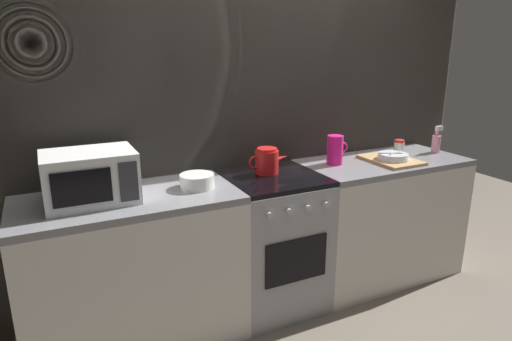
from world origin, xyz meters
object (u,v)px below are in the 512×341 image
at_px(stove_unit, 273,241).
at_px(kettle, 267,161).
at_px(microwave, 90,177).
at_px(spray_bottle, 437,142).
at_px(dish_pile, 392,158).
at_px(mixing_bowl, 197,181).
at_px(pitcher, 335,150).
at_px(spice_jar, 399,147).

distance_m(stove_unit, kettle, 0.54).
xyz_separation_m(stove_unit, microwave, (-1.08, 0.01, 0.59)).
xyz_separation_m(microwave, spray_bottle, (2.49, -0.01, -0.06)).
height_order(microwave, dish_pile, microwave).
relative_size(mixing_bowl, spray_bottle, 0.99).
bearing_deg(kettle, spray_bottle, -2.96).
bearing_deg(microwave, spray_bottle, -0.32).
relative_size(stove_unit, dish_pile, 2.25).
height_order(stove_unit, spray_bottle, spray_bottle).
height_order(pitcher, dish_pile, pitcher).
bearing_deg(microwave, kettle, 3.17).
height_order(microwave, kettle, microwave).
distance_m(stove_unit, mixing_bowl, 0.71).
xyz_separation_m(stove_unit, spice_jar, (1.13, 0.10, 0.50)).
relative_size(dish_pile, spray_bottle, 1.97).
bearing_deg(mixing_bowl, stove_unit, 1.40).
height_order(dish_pile, spice_jar, spice_jar).
height_order(microwave, mixing_bowl, microwave).
xyz_separation_m(stove_unit, dish_pile, (0.92, -0.06, 0.47)).
bearing_deg(dish_pile, microwave, 177.85).
xyz_separation_m(stove_unit, pitcher, (0.52, 0.07, 0.55)).
distance_m(dish_pile, spray_bottle, 0.50).
bearing_deg(spray_bottle, pitcher, 175.64).
distance_m(kettle, mixing_bowl, 0.51).
distance_m(kettle, spice_jar, 1.14).
bearing_deg(spray_bottle, stove_unit, 179.88).
bearing_deg(spray_bottle, mixing_bowl, -179.72).
bearing_deg(dish_pile, kettle, 171.73).
bearing_deg(dish_pile, pitcher, 162.01).
xyz_separation_m(mixing_bowl, dish_pile, (1.42, -0.05, -0.02)).
height_order(mixing_bowl, pitcher, pitcher).
xyz_separation_m(kettle, pitcher, (0.53, -0.01, 0.02)).
distance_m(mixing_bowl, pitcher, 1.03).
xyz_separation_m(kettle, dish_pile, (0.92, -0.13, -0.06)).
bearing_deg(stove_unit, spray_bottle, -0.12).
bearing_deg(spray_bottle, kettle, 177.04).
distance_m(stove_unit, spice_jar, 1.24).
distance_m(mixing_bowl, dish_pile, 1.42).
relative_size(stove_unit, spice_jar, 8.57).
height_order(kettle, pitcher, pitcher).
height_order(stove_unit, pitcher, pitcher).
bearing_deg(spray_bottle, dish_pile, -172.98).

